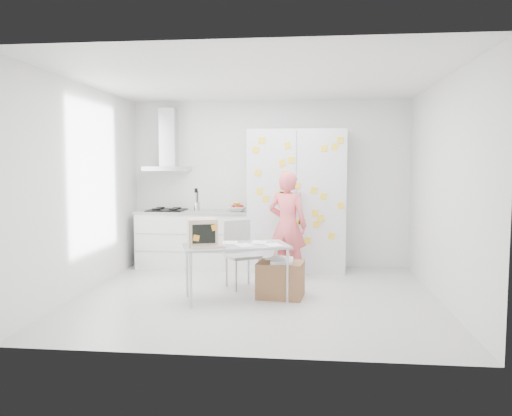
# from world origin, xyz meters

# --- Properties ---
(floor) EXTENTS (4.50, 4.00, 0.02)m
(floor) POSITION_xyz_m (0.00, 0.00, -0.01)
(floor) COLOR silver
(floor) RESTS_ON ground
(walls) EXTENTS (4.52, 4.01, 2.70)m
(walls) POSITION_xyz_m (0.00, 0.72, 1.35)
(walls) COLOR white
(walls) RESTS_ON ground
(ceiling) EXTENTS (4.50, 4.00, 0.02)m
(ceiling) POSITION_xyz_m (0.00, 0.00, 2.70)
(ceiling) COLOR white
(ceiling) RESTS_ON walls
(counter_run) EXTENTS (1.84, 0.63, 1.28)m
(counter_run) POSITION_xyz_m (-1.20, 1.70, 0.47)
(counter_run) COLOR white
(counter_run) RESTS_ON ground
(range_hood) EXTENTS (0.70, 0.48, 1.01)m
(range_hood) POSITION_xyz_m (-1.65, 1.84, 1.96)
(range_hood) COLOR silver
(range_hood) RESTS_ON walls
(tall_cabinet) EXTENTS (1.50, 0.68, 2.20)m
(tall_cabinet) POSITION_xyz_m (0.45, 1.67, 1.10)
(tall_cabinet) COLOR silver
(tall_cabinet) RESTS_ON ground
(person) EXTENTS (0.66, 0.53, 1.57)m
(person) POSITION_xyz_m (0.34, 1.01, 0.78)
(person) COLOR #F86069
(person) RESTS_ON ground
(desk) EXTENTS (1.41, 1.01, 1.01)m
(desk) POSITION_xyz_m (-0.50, -0.22, 0.77)
(desk) COLOR #A9B1B4
(desk) RESTS_ON ground
(chair) EXTENTS (0.56, 0.56, 0.90)m
(chair) POSITION_xyz_m (-0.28, 0.48, 0.51)
(chair) COLOR #A2A2A0
(chair) RESTS_ON ground
(cardboard_box) EXTENTS (0.61, 0.51, 0.49)m
(cardboard_box) POSITION_xyz_m (0.30, 0.00, 0.23)
(cardboard_box) COLOR #90623E
(cardboard_box) RESTS_ON ground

